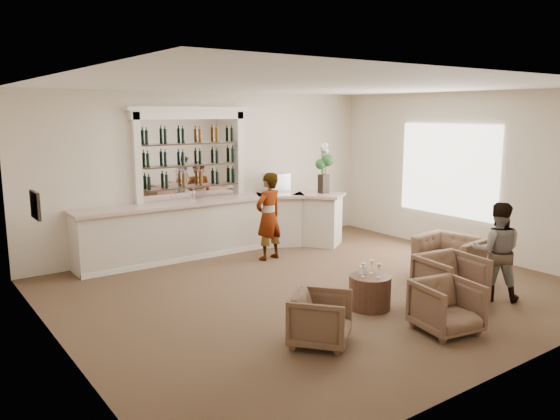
# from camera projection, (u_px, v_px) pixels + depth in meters

# --- Properties ---
(ground) EXTENTS (8.00, 8.00, 0.00)m
(ground) POSITION_uv_depth(u_px,v_px,m) (316.00, 289.00, 9.03)
(ground) COLOR brown
(ground) RESTS_ON ground
(room_shell) EXTENTS (8.04, 7.02, 3.32)m
(room_shell) POSITION_uv_depth(u_px,v_px,m) (298.00, 145.00, 9.27)
(room_shell) COLOR beige
(room_shell) RESTS_ON ground
(bar_counter) EXTENTS (5.72, 1.80, 1.14)m
(bar_counter) POSITION_uv_depth(u_px,v_px,m) (217.00, 226.00, 11.22)
(bar_counter) COLOR beige
(bar_counter) RESTS_ON ground
(back_bar_alcove) EXTENTS (2.64, 0.25, 3.00)m
(back_bar_alcove) POSITION_uv_depth(u_px,v_px,m) (191.00, 155.00, 11.10)
(back_bar_alcove) COLOR white
(back_bar_alcove) RESTS_ON ground
(cocktail_table) EXTENTS (0.63, 0.63, 0.50)m
(cocktail_table) POSITION_uv_depth(u_px,v_px,m) (370.00, 292.00, 8.14)
(cocktail_table) COLOR #513223
(cocktail_table) RESTS_ON ground
(sommelier) EXTENTS (0.70, 0.53, 1.74)m
(sommelier) POSITION_uv_depth(u_px,v_px,m) (269.00, 216.00, 10.73)
(sommelier) COLOR gray
(sommelier) RESTS_ON ground
(guest) EXTENTS (0.93, 0.95, 1.54)m
(guest) POSITION_uv_depth(u_px,v_px,m) (497.00, 251.00, 8.45)
(guest) COLOR gray
(guest) RESTS_ON ground
(armchair_left) EXTENTS (1.02, 1.02, 0.67)m
(armchair_left) POSITION_uv_depth(u_px,v_px,m) (321.00, 319.00, 6.85)
(armchair_left) COLOR brown
(armchair_left) RESTS_ON ground
(armchair_center) EXTENTS (0.88, 0.90, 0.70)m
(armchair_center) POSITION_uv_depth(u_px,v_px,m) (447.00, 307.00, 7.23)
(armchair_center) COLOR brown
(armchair_center) RESTS_ON ground
(armchair_right) EXTENTS (0.95, 0.97, 0.79)m
(armchair_right) POSITION_uv_depth(u_px,v_px,m) (450.00, 281.00, 8.20)
(armchair_right) COLOR brown
(armchair_right) RESTS_ON ground
(armchair_far) EXTENTS (1.10, 1.21, 0.70)m
(armchair_far) POSITION_uv_depth(u_px,v_px,m) (450.00, 256.00, 9.75)
(armchair_far) COLOR brown
(armchair_far) RESTS_ON ground
(espresso_machine) EXTENTS (0.50, 0.42, 0.43)m
(espresso_machine) POSITION_uv_depth(u_px,v_px,m) (276.00, 183.00, 11.96)
(espresso_machine) COLOR #BDBDC2
(espresso_machine) RESTS_ON bar_counter
(flower_vase) EXTENTS (0.29, 0.29, 1.09)m
(flower_vase) POSITION_uv_depth(u_px,v_px,m) (324.00, 165.00, 11.86)
(flower_vase) COLOR black
(flower_vase) RESTS_ON bar_counter
(wine_glass_bar_left) EXTENTS (0.07, 0.07, 0.21)m
(wine_glass_bar_left) POSITION_uv_depth(u_px,v_px,m) (191.00, 196.00, 10.80)
(wine_glass_bar_left) COLOR white
(wine_glass_bar_left) RESTS_ON bar_counter
(wine_glass_bar_right) EXTENTS (0.07, 0.07, 0.21)m
(wine_glass_bar_right) POSITION_uv_depth(u_px,v_px,m) (194.00, 196.00, 10.88)
(wine_glass_bar_right) COLOR white
(wine_glass_bar_right) RESTS_ON bar_counter
(wine_glass_tbl_a) EXTENTS (0.07, 0.07, 0.21)m
(wine_glass_tbl_a) POSITION_uv_depth(u_px,v_px,m) (363.00, 270.00, 8.03)
(wine_glass_tbl_a) COLOR white
(wine_glass_tbl_a) RESTS_ON cocktail_table
(wine_glass_tbl_b) EXTENTS (0.07, 0.07, 0.21)m
(wine_glass_tbl_b) POSITION_uv_depth(u_px,v_px,m) (371.00, 267.00, 8.19)
(wine_glass_tbl_b) COLOR white
(wine_glass_tbl_b) RESTS_ON cocktail_table
(wine_glass_tbl_c) EXTENTS (0.07, 0.07, 0.21)m
(wine_glass_tbl_c) POSITION_uv_depth(u_px,v_px,m) (379.00, 271.00, 7.99)
(wine_glass_tbl_c) COLOR white
(wine_glass_tbl_c) RESTS_ON cocktail_table
(napkin_holder) EXTENTS (0.08, 0.08, 0.12)m
(napkin_holder) POSITION_uv_depth(u_px,v_px,m) (363.00, 270.00, 8.18)
(napkin_holder) COLOR white
(napkin_holder) RESTS_ON cocktail_table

